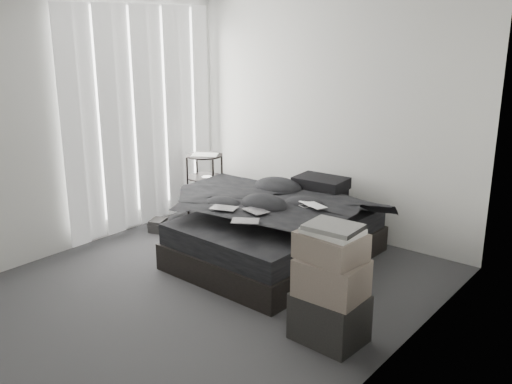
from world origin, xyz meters
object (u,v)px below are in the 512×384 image
Objects in this scene: laptop at (309,199)px; box_lower at (329,317)px; side_stand at (205,187)px; bed at (277,247)px.

laptop reaches higher than box_lower.
box_lower is (2.69, -1.48, -0.21)m from side_stand.
laptop reaches higher than bed.
laptop is (0.36, 0.03, 0.57)m from bed.
bed is 1.56m from side_stand.
bed is at bearing -154.50° from laptop.
side_stand is (-1.82, 0.46, -0.31)m from laptop.
laptop is at bearing 130.64° from box_lower.
box_lower is at bearing -28.98° from laptop.
bed is 1.59m from box_lower.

